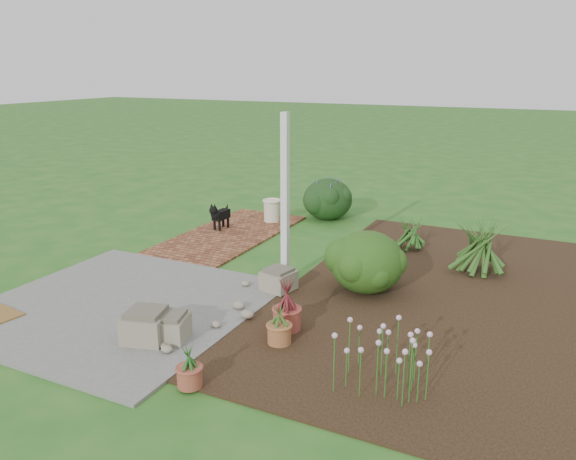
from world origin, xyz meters
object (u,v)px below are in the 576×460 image
at_px(black_dog, 220,214).
at_px(evergreen_shrub, 367,260).
at_px(cream_ceramic_urn, 272,211).
at_px(stone_trough_near, 147,327).

bearing_deg(black_dog, evergreen_shrub, -21.55).
xyz_separation_m(black_dog, cream_ceramic_urn, (0.63, 1.00, -0.08)).
height_order(stone_trough_near, black_dog, black_dog).
bearing_deg(cream_ceramic_urn, black_dog, -122.16).
relative_size(black_dog, cream_ceramic_urn, 1.34).
xyz_separation_m(stone_trough_near, evergreen_shrub, (1.80, 2.60, 0.27)).
bearing_deg(cream_ceramic_urn, stone_trough_near, -77.84).
relative_size(stone_trough_near, cream_ceramic_urn, 1.10).
bearing_deg(cream_ceramic_urn, evergreen_shrub, -42.40).
distance_m(black_dog, evergreen_shrub, 3.94).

